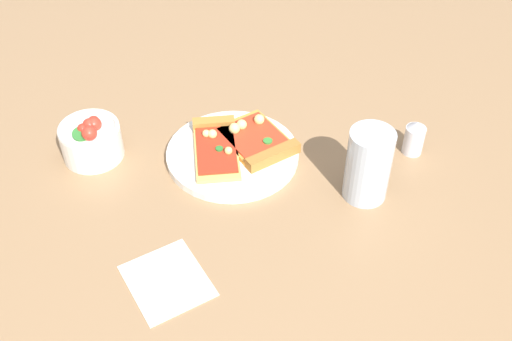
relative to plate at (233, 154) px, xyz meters
The scene contains 8 objects.
ground_plane 0.03m from the plate, 17.89° to the right, with size 2.40×2.40×0.00m, color #93704C.
plate is the anchor object (origin of this frame).
pizza_slice_near 0.03m from the plate, 122.10° to the right, with size 0.16×0.09×0.02m.
pizza_slice_far 0.05m from the plate, 100.82° to the left, with size 0.16×0.14×0.03m.
salad_bowl 0.24m from the plate, 103.77° to the right, with size 0.10×0.10×0.08m.
soda_glass 0.24m from the plate, 54.99° to the left, with size 0.07×0.07×0.12m.
paper_napkin 0.28m from the plate, 30.33° to the right, with size 0.12×0.10×0.00m, color silver.
pepper_shaker 0.31m from the plate, 80.28° to the left, with size 0.03×0.03×0.06m.
Camera 1 is at (0.76, -0.12, 0.71)m, focal length 43.48 mm.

